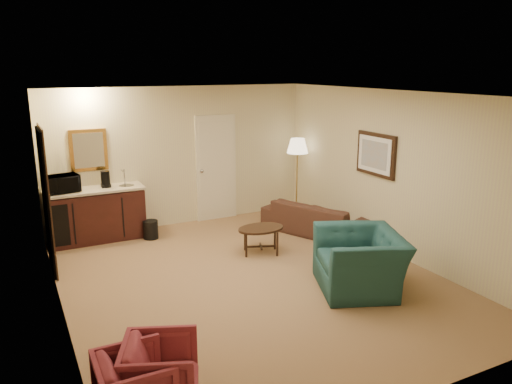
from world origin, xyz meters
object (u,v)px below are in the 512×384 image
rose_chair_far (135,383)px  coffee_maker (105,179)px  coffee_table (261,240)px  teal_armchair (360,252)px  microwave (62,182)px  rose_chair_near (160,369)px  floor_lamp (297,178)px  waste_bin (151,230)px  wetbar_cabinet (96,215)px  sofa (316,213)px

rose_chair_far → coffee_maker: 4.93m
coffee_table → teal_armchair: bearing=-71.7°
microwave → coffee_maker: 0.71m
teal_armchair → rose_chair_near: bearing=-48.7°
rose_chair_near → coffee_table: rose_chair_near is taller
rose_chair_near → floor_lamp: 6.03m
teal_armchair → microwave: microwave is taller
rose_chair_near → waste_bin: (1.10, 4.38, -0.17)m
wetbar_cabinet → coffee_maker: bearing=7.4°
microwave → coffee_maker: microwave is taller
waste_bin → coffee_maker: 1.17m
rose_chair_near → coffee_maker: 4.82m
wetbar_cabinet → sofa: 3.87m
rose_chair_far → microwave: microwave is taller
rose_chair_far → rose_chair_near: bearing=-72.2°
rose_chair_near → waste_bin: 4.52m
sofa → rose_chair_near: (-3.85, -3.30, -0.05)m
sofa → rose_chair_far: (-4.10, -3.38, -0.06)m
rose_chair_near → waste_bin: rose_chair_near is taller
microwave → floor_lamp: bearing=-13.6°
teal_armchair → coffee_table: 1.89m
sofa → teal_armchair: (-0.76, -2.20, 0.14)m
wetbar_cabinet → rose_chair_near: (-0.25, -4.72, -0.13)m
rose_chair_near → floor_lamp: (4.10, 4.40, 0.46)m
wetbar_cabinet → coffee_table: wetbar_cabinet is taller
coffee_table → coffee_maker: (-2.04, 1.87, 0.84)m
sofa → microwave: bearing=46.2°
waste_bin → coffee_maker: coffee_maker is taller
teal_armchair → rose_chair_far: teal_armchair is taller
rose_chair_near → microwave: size_ratio=1.28×
teal_armchair → coffee_maker: 4.53m
floor_lamp → rose_chair_far: bearing=-134.2°
rose_chair_near → coffee_maker: bearing=16.9°
waste_bin → rose_chair_near: bearing=-104.1°
sofa → coffee_maker: (-3.39, 1.45, 0.68)m
teal_armchair → coffee_maker: size_ratio=4.20×
rose_chair_far → coffee_maker: size_ratio=2.23×
teal_armchair → microwave: size_ratio=2.33×
coffee_table → coffee_maker: size_ratio=2.65×
teal_armchair → rose_chair_near: teal_armchair is taller
sofa → microwave: size_ratio=3.78×
microwave → coffee_maker: size_ratio=1.81×
wetbar_cabinet → coffee_maker: size_ratio=5.70×
sofa → floor_lamp: bearing=-37.6°
teal_armchair → coffee_table: size_ratio=1.58×
wetbar_cabinet → rose_chair_far: wetbar_cabinet is taller
rose_chair_near → coffee_table: size_ratio=0.87×
coffee_table → microwave: bearing=146.2°
sofa → waste_bin: sofa is taller
rose_chair_far → coffee_table: bearing=-42.6°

